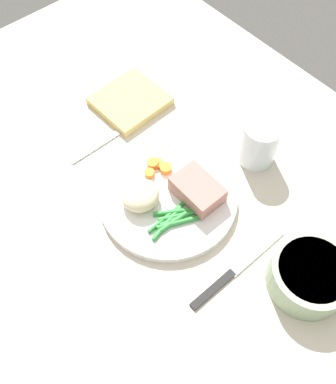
# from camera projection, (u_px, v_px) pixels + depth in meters

# --- Properties ---
(dining_table) EXTENTS (1.20, 0.90, 0.02)m
(dining_table) POSITION_uv_depth(u_px,v_px,m) (160.00, 203.00, 0.79)
(dining_table) COLOR beige
(dining_table) RESTS_ON ground
(dinner_plate) EXTENTS (0.24, 0.24, 0.02)m
(dinner_plate) POSITION_uv_depth(u_px,v_px,m) (168.00, 197.00, 0.78)
(dinner_plate) COLOR white
(dinner_plate) RESTS_ON dining_table
(meat_portion) EXTENTS (0.09, 0.06, 0.03)m
(meat_portion) POSITION_uv_depth(u_px,v_px,m) (197.00, 190.00, 0.76)
(meat_portion) COLOR #B2756B
(meat_portion) RESTS_ON dinner_plate
(mashed_potatoes) EXTENTS (0.07, 0.07, 0.04)m
(mashed_potatoes) POSITION_uv_depth(u_px,v_px,m) (140.00, 195.00, 0.75)
(mashed_potatoes) COLOR beige
(mashed_potatoes) RESTS_ON dinner_plate
(carrot_slices) EXTENTS (0.05, 0.05, 0.01)m
(carrot_slices) POSITION_uv_depth(u_px,v_px,m) (157.00, 167.00, 0.80)
(carrot_slices) COLOR orange
(carrot_slices) RESTS_ON dinner_plate
(green_beans) EXTENTS (0.06, 0.11, 0.01)m
(green_beans) POSITION_uv_depth(u_px,v_px,m) (174.00, 218.00, 0.74)
(green_beans) COLOR #2D8C38
(green_beans) RESTS_ON dinner_plate
(fork) EXTENTS (0.01, 0.17, 0.00)m
(fork) POSITION_uv_depth(u_px,v_px,m) (107.00, 140.00, 0.85)
(fork) COLOR silver
(fork) RESTS_ON dining_table
(knife) EXTENTS (0.02, 0.20, 0.01)m
(knife) POSITION_uv_depth(u_px,v_px,m) (236.00, 269.00, 0.71)
(knife) COLOR black
(knife) RESTS_ON dining_table
(water_glass) EXTENTS (0.07, 0.07, 0.09)m
(water_glass) POSITION_uv_depth(u_px,v_px,m) (259.00, 145.00, 0.80)
(water_glass) COLOR silver
(water_glass) RESTS_ON dining_table
(salad_bowl) EXTENTS (0.13, 0.13, 0.06)m
(salad_bowl) POSITION_uv_depth(u_px,v_px,m) (310.00, 275.00, 0.68)
(salad_bowl) COLOR #99B28C
(salad_bowl) RESTS_ON dining_table
(napkin) EXTENTS (0.13, 0.14, 0.02)m
(napkin) POSITION_uv_depth(u_px,v_px,m) (130.00, 101.00, 0.90)
(napkin) COLOR #DBBC6B
(napkin) RESTS_ON dining_table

